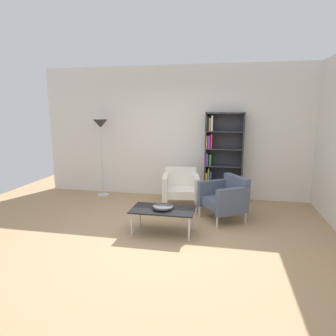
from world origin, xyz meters
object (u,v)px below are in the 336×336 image
(armchair_spare_guest, at_px, (225,197))
(armchair_near_window, at_px, (181,187))
(decorative_bowl, at_px, (163,207))
(floor_lamp_torchiere, at_px, (101,133))
(bookshelf_tall, at_px, (220,158))
(coffee_table_low, at_px, (163,211))

(armchair_spare_guest, bearing_deg, armchair_near_window, -156.22)
(decorative_bowl, height_order, armchair_spare_guest, armchair_spare_guest)
(decorative_bowl, bearing_deg, floor_lamp_torchiere, 134.87)
(bookshelf_tall, xyz_separation_m, armchair_near_window, (-0.75, -0.62, -0.53))
(coffee_table_low, relative_size, floor_lamp_torchiere, 0.57)
(armchair_near_window, xyz_separation_m, armchair_spare_guest, (0.89, -0.56, 0.00))
(armchair_near_window, bearing_deg, armchair_spare_guest, -41.18)
(armchair_spare_guest, bearing_deg, floor_lamp_torchiere, -144.42)
(armchair_near_window, bearing_deg, coffee_table_low, -102.31)
(decorative_bowl, height_order, armchair_near_window, armchair_near_window)
(bookshelf_tall, distance_m, decorative_bowl, 2.21)
(bookshelf_tall, relative_size, floor_lamp_torchiere, 1.09)
(floor_lamp_torchiere, bearing_deg, armchair_near_window, -13.83)
(armchair_spare_guest, bearing_deg, coffee_table_low, -84.60)
(coffee_table_low, bearing_deg, armchair_spare_guest, 39.63)
(decorative_bowl, bearing_deg, coffee_table_low, -104.04)
(bookshelf_tall, bearing_deg, armchair_near_window, -140.25)
(coffee_table_low, xyz_separation_m, armchair_spare_guest, (0.97, 0.80, 0.05))
(coffee_table_low, bearing_deg, decorative_bowl, 75.96)
(bookshelf_tall, relative_size, armchair_spare_guest, 2.01)
(armchair_spare_guest, height_order, floor_lamp_torchiere, floor_lamp_torchiere)
(decorative_bowl, height_order, floor_lamp_torchiere, floor_lamp_torchiere)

